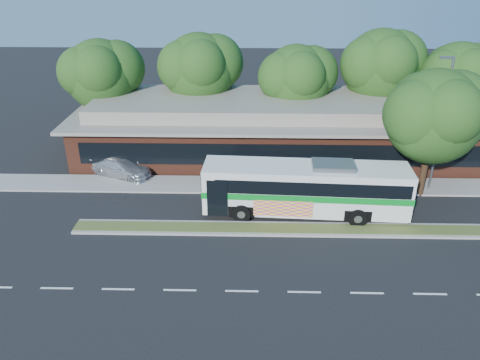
{
  "coord_description": "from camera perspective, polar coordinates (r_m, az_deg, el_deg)",
  "views": [
    {
      "loc": [
        -2.66,
        -22.93,
        14.62
      ],
      "look_at": [
        -3.28,
        3.18,
        2.0
      ],
      "focal_mm": 35.0,
      "sensor_mm": 36.0,
      "label": 1
    }
  ],
  "objects": [
    {
      "name": "tree_bg_b",
      "position": [
        40.17,
        -4.37,
        13.54
      ],
      "size": [
        6.69,
        6.0,
        9.0
      ],
      "color": "black",
      "rests_on": "ground"
    },
    {
      "name": "tree_bg_e",
      "position": [
        42.66,
        25.46,
        11.35
      ],
      "size": [
        6.47,
        5.8,
        8.5
      ],
      "color": "black",
      "rests_on": "ground"
    },
    {
      "name": "tree_bg_a",
      "position": [
        40.84,
        -16.03,
        12.45
      ],
      "size": [
        6.47,
        5.8,
        8.63
      ],
      "color": "black",
      "rests_on": "ground"
    },
    {
      "name": "sedan",
      "position": [
        35.01,
        -14.19,
        1.48
      ],
      "size": [
        4.96,
        3.5,
        1.33
      ],
      "primitive_type": "imported",
      "rotation": [
        0.0,
        0.0,
        1.17
      ],
      "color": "silver",
      "rests_on": "ground"
    },
    {
      "name": "tree_bg_d",
      "position": [
        41.45,
        17.36,
        13.25
      ],
      "size": [
        6.91,
        6.2,
        9.37
      ],
      "color": "black",
      "rests_on": "ground"
    },
    {
      "name": "ground",
      "position": [
        27.32,
        6.79,
        -6.76
      ],
      "size": [
        120.0,
        120.0,
        0.0
      ],
      "primitive_type": "plane",
      "color": "black",
      "rests_on": "ground"
    },
    {
      "name": "median_strip",
      "position": [
        27.79,
        6.69,
        -5.96
      ],
      "size": [
        26.0,
        1.1,
        0.15
      ],
      "primitive_type": "cube",
      "color": "#404C20",
      "rests_on": "ground"
    },
    {
      "name": "tree_bg_c",
      "position": [
        39.33,
        7.43,
        12.32
      ],
      "size": [
        6.24,
        5.6,
        8.26
      ],
      "color": "black",
      "rests_on": "ground"
    },
    {
      "name": "lamp_post",
      "position": [
        32.87,
        23.28,
        6.48
      ],
      "size": [
        0.93,
        0.18,
        9.07
      ],
      "color": "slate",
      "rests_on": "ground"
    },
    {
      "name": "transit_bus",
      "position": [
        28.72,
        8.1,
        -0.67
      ],
      "size": [
        12.58,
        3.39,
        3.49
      ],
      "rotation": [
        0.0,
        0.0,
        -0.05
      ],
      "color": "silver",
      "rests_on": "ground"
    },
    {
      "name": "plaza_building",
      "position": [
        38.12,
        5.33,
        6.56
      ],
      "size": [
        33.2,
        11.2,
        4.45
      ],
      "color": "#5D2B1D",
      "rests_on": "ground"
    },
    {
      "name": "sidewalk_tree",
      "position": [
        32.04,
        23.25,
        7.42
      ],
      "size": [
        6.66,
        5.97,
        8.49
      ],
      "color": "black",
      "rests_on": "ground"
    },
    {
      "name": "sidewalk",
      "position": [
        32.85,
        5.87,
        -0.66
      ],
      "size": [
        44.0,
        2.6,
        0.12
      ],
      "primitive_type": "cube",
      "color": "gray",
      "rests_on": "ground"
    },
    {
      "name": "parking_lot",
      "position": [
        39.16,
        -21.83,
        1.94
      ],
      "size": [
        14.0,
        12.0,
        0.01
      ],
      "primitive_type": "cube",
      "color": "black",
      "rests_on": "ground"
    }
  ]
}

